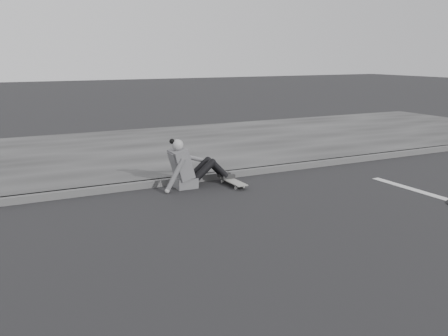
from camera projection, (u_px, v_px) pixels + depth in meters
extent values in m
plane|color=black|center=(222.00, 232.00, 6.53)|extent=(80.00, 80.00, 0.00)
cube|color=#4B4B4B|center=(156.00, 183.00, 8.76)|extent=(24.00, 0.16, 0.12)
cube|color=#353535|center=(112.00, 153.00, 11.38)|extent=(24.00, 6.00, 0.12)
cylinder|color=#9FA09B|center=(236.00, 188.00, 8.57)|extent=(0.03, 0.05, 0.05)
cylinder|color=#9FA09B|center=(243.00, 187.00, 8.63)|extent=(0.03, 0.05, 0.05)
cylinder|color=#9FA09B|center=(222.00, 181.00, 9.02)|extent=(0.03, 0.05, 0.05)
cylinder|color=#9FA09B|center=(229.00, 180.00, 9.08)|extent=(0.03, 0.05, 0.05)
cube|color=#2F2F31|center=(240.00, 186.00, 8.59)|extent=(0.16, 0.04, 0.03)
cube|color=#2F2F31|center=(226.00, 179.00, 9.05)|extent=(0.16, 0.04, 0.03)
cube|color=slate|center=(233.00, 181.00, 8.81)|extent=(0.20, 0.78, 0.02)
cube|color=#545457|center=(185.00, 182.00, 8.68)|extent=(0.36, 0.34, 0.18)
cube|color=#545457|center=(181.00, 164.00, 8.57)|extent=(0.37, 0.40, 0.57)
cube|color=#545457|center=(174.00, 158.00, 8.48)|extent=(0.14, 0.30, 0.20)
cylinder|color=gray|center=(178.00, 150.00, 8.49)|extent=(0.09, 0.09, 0.08)
sphere|color=gray|center=(177.00, 145.00, 8.47)|extent=(0.20, 0.20, 0.20)
sphere|color=black|center=(172.00, 141.00, 8.43)|extent=(0.09, 0.09, 0.09)
cylinder|color=black|center=(204.00, 171.00, 8.69)|extent=(0.43, 0.13, 0.39)
cylinder|color=black|center=(200.00, 169.00, 8.85)|extent=(0.43, 0.13, 0.39)
cylinder|color=black|center=(219.00, 169.00, 8.83)|extent=(0.35, 0.11, 0.36)
cylinder|color=black|center=(215.00, 167.00, 8.98)|extent=(0.35, 0.11, 0.36)
sphere|color=black|center=(212.00, 162.00, 8.74)|extent=(0.13, 0.13, 0.13)
sphere|color=black|center=(208.00, 160.00, 8.89)|extent=(0.13, 0.13, 0.13)
cube|color=#262626|center=(228.00, 177.00, 8.94)|extent=(0.24, 0.08, 0.07)
cube|color=#262626|center=(224.00, 175.00, 9.10)|extent=(0.24, 0.08, 0.07)
cylinder|color=#545457|center=(175.00, 175.00, 8.33)|extent=(0.38, 0.08, 0.58)
sphere|color=gray|center=(167.00, 191.00, 8.31)|extent=(0.08, 0.08, 0.08)
cylinder|color=#545457|center=(190.00, 157.00, 8.80)|extent=(0.48, 0.08, 0.21)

